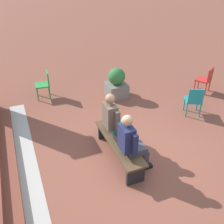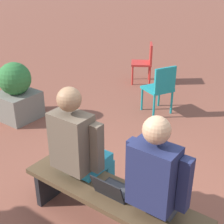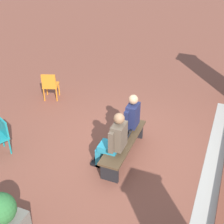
{
  "view_description": "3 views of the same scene",
  "coord_description": "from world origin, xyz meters",
  "px_view_note": "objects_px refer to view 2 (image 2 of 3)",
  "views": [
    {
      "loc": [
        -3.86,
        1.93,
        3.85
      ],
      "look_at": [
        0.52,
        0.16,
        0.98
      ],
      "focal_mm": 42.0,
      "sensor_mm": 36.0,
      "label": 1
    },
    {
      "loc": [
        -1.15,
        1.93,
        2.29
      ],
      "look_at": [
        0.49,
        -0.33,
        0.98
      ],
      "focal_mm": 50.0,
      "sensor_mm": 36.0,
      "label": 2
    },
    {
      "loc": [
        5.22,
        1.93,
        4.52
      ],
      "look_at": [
        -0.09,
        -0.24,
        0.93
      ],
      "focal_mm": 50.0,
      "sensor_mm": 36.0,
      "label": 3
    }
  ],
  "objects_px": {
    "plastic_chair_far_left": "(160,87)",
    "planter": "(17,93)",
    "bench": "(111,200)",
    "plastic_chair_far_right": "(145,60)",
    "laptop": "(113,190)",
    "person_adult": "(80,148)",
    "person_student": "(159,182)"
  },
  "relations": [
    {
      "from": "person_adult",
      "to": "plastic_chair_far_right",
      "type": "distance_m",
      "value": 4.01
    },
    {
      "from": "bench",
      "to": "person_adult",
      "type": "distance_m",
      "value": 0.56
    },
    {
      "from": "plastic_chair_far_right",
      "to": "person_student",
      "type": "bearing_deg",
      "value": 121.87
    },
    {
      "from": "plastic_chair_far_right",
      "to": "bench",
      "type": "bearing_deg",
      "value": 116.42
    },
    {
      "from": "bench",
      "to": "person_student",
      "type": "height_order",
      "value": "person_student"
    },
    {
      "from": "person_adult",
      "to": "plastic_chair_far_left",
      "type": "distance_m",
      "value": 2.56
    },
    {
      "from": "laptop",
      "to": "planter",
      "type": "bearing_deg",
      "value": -21.82
    },
    {
      "from": "person_student",
      "to": "plastic_chair_far_left",
      "type": "distance_m",
      "value": 2.84
    },
    {
      "from": "plastic_chair_far_right",
      "to": "plastic_chair_far_left",
      "type": "distance_m",
      "value": 1.57
    },
    {
      "from": "laptop",
      "to": "plastic_chair_far_right",
      "type": "bearing_deg",
      "value": -63.28
    },
    {
      "from": "bench",
      "to": "plastic_chair_far_right",
      "type": "xyz_separation_m",
      "value": [
        1.88,
        -3.79,
        0.13
      ]
    },
    {
      "from": "laptop",
      "to": "plastic_chair_far_left",
      "type": "bearing_deg",
      "value": -70.65
    },
    {
      "from": "person_adult",
      "to": "person_student",
      "type": "bearing_deg",
      "value": 179.88
    },
    {
      "from": "laptop",
      "to": "plastic_chair_far_right",
      "type": "xyz_separation_m",
      "value": [
        1.91,
        -3.8,
        -0.02
      ]
    },
    {
      "from": "plastic_chair_far_left",
      "to": "bench",
      "type": "bearing_deg",
      "value": 108.82
    },
    {
      "from": "plastic_chair_far_right",
      "to": "planter",
      "type": "relative_size",
      "value": 0.89
    },
    {
      "from": "laptop",
      "to": "plastic_chair_far_right",
      "type": "relative_size",
      "value": 0.38
    },
    {
      "from": "person_student",
      "to": "plastic_chair_far_right",
      "type": "relative_size",
      "value": 1.6
    },
    {
      "from": "bench",
      "to": "laptop",
      "type": "height_order",
      "value": "laptop"
    },
    {
      "from": "laptop",
      "to": "plastic_chair_far_left",
      "type": "distance_m",
      "value": 2.75
    },
    {
      "from": "person_student",
      "to": "laptop",
      "type": "bearing_deg",
      "value": 11.22
    },
    {
      "from": "person_adult",
      "to": "plastic_chair_far_left",
      "type": "xyz_separation_m",
      "value": [
        0.47,
        -2.51,
        -0.25
      ]
    },
    {
      "from": "plastic_chair_far_right",
      "to": "laptop",
      "type": "bearing_deg",
      "value": 116.72
    },
    {
      "from": "person_student",
      "to": "plastic_chair_far_right",
      "type": "distance_m",
      "value": 4.39
    },
    {
      "from": "plastic_chair_far_left",
      "to": "planter",
      "type": "distance_m",
      "value": 2.34
    },
    {
      "from": "planter",
      "to": "person_adult",
      "type": "bearing_deg",
      "value": 156.13
    },
    {
      "from": "plastic_chair_far_left",
      "to": "planter",
      "type": "bearing_deg",
      "value": 40.21
    },
    {
      "from": "bench",
      "to": "plastic_chair_far_right",
      "type": "height_order",
      "value": "plastic_chair_far_right"
    },
    {
      "from": "person_adult",
      "to": "laptop",
      "type": "relative_size",
      "value": 4.3
    },
    {
      "from": "planter",
      "to": "bench",
      "type": "bearing_deg",
      "value": 158.18
    },
    {
      "from": "laptop",
      "to": "planter",
      "type": "relative_size",
      "value": 0.34
    },
    {
      "from": "laptop",
      "to": "bench",
      "type": "bearing_deg",
      "value": -21.37
    }
  ]
}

